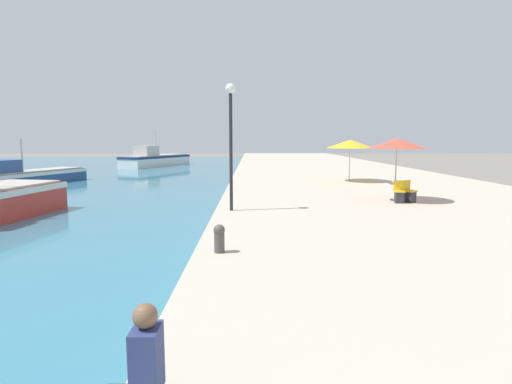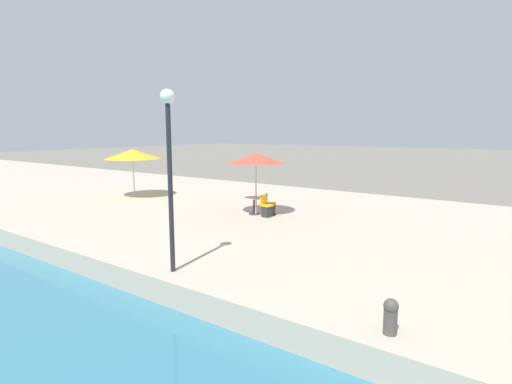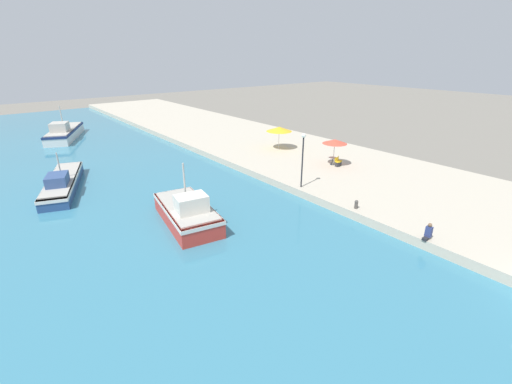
{
  "view_description": "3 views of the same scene",
  "coord_description": "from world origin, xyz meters",
  "px_view_note": "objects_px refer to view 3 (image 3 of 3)",
  "views": [
    {
      "loc": [
        1.35,
        3.21,
        3.25
      ],
      "look_at": [
        1.5,
        16.78,
        1.48
      ],
      "focal_mm": 28.0,
      "sensor_mm": 36.0,
      "label": 1
    },
    {
      "loc": [
        -6.15,
        10.27,
        4.24
      ],
      "look_at": [
        7.44,
        19.94,
        1.68
      ],
      "focal_mm": 28.0,
      "sensor_mm": 36.0,
      "label": 2
    },
    {
      "loc": [
        -19.1,
        -0.9,
        11.11
      ],
      "look_at": [
        -4.0,
        18.0,
        1.28
      ],
      "focal_mm": 24.0,
      "sensor_mm": 36.0,
      "label": 3
    }
  ],
  "objects_px": {
    "fishing_boat_far": "(64,132)",
    "cafe_table": "(332,160)",
    "cafe_chair_right": "(337,163)",
    "person_at_quay": "(428,232)",
    "fishing_boat_mid": "(62,182)",
    "cafe_umbrella_pink": "(335,142)",
    "fishing_boat_near": "(187,212)",
    "cafe_umbrella_white": "(279,129)",
    "lamppost": "(303,151)",
    "cafe_chair_left": "(340,162)",
    "mooring_bollard": "(356,204)"
  },
  "relations": [
    {
      "from": "fishing_boat_far",
      "to": "cafe_table",
      "type": "height_order",
      "value": "fishing_boat_far"
    },
    {
      "from": "mooring_bollard",
      "to": "cafe_umbrella_pink",
      "type": "bearing_deg",
      "value": 48.67
    },
    {
      "from": "fishing_boat_far",
      "to": "person_at_quay",
      "type": "xyz_separation_m",
      "value": [
        10.82,
        -45.81,
        0.23
      ]
    },
    {
      "from": "person_at_quay",
      "to": "mooring_bollard",
      "type": "xyz_separation_m",
      "value": [
        0.3,
        5.38,
        -0.12
      ]
    },
    {
      "from": "cafe_umbrella_pink",
      "to": "cafe_chair_left",
      "type": "bearing_deg",
      "value": -43.71
    },
    {
      "from": "fishing_boat_mid",
      "to": "cafe_chair_right",
      "type": "xyz_separation_m",
      "value": [
        22.31,
        -12.0,
        0.31
      ]
    },
    {
      "from": "cafe_table",
      "to": "cafe_chair_right",
      "type": "distance_m",
      "value": 0.75
    },
    {
      "from": "fishing_boat_far",
      "to": "fishing_boat_near",
      "type": "bearing_deg",
      "value": -64.3
    },
    {
      "from": "fishing_boat_far",
      "to": "cafe_umbrella_white",
      "type": "height_order",
      "value": "fishing_boat_far"
    },
    {
      "from": "fishing_boat_mid",
      "to": "cafe_umbrella_pink",
      "type": "bearing_deg",
      "value": -8.14
    },
    {
      "from": "cafe_chair_right",
      "to": "mooring_bollard",
      "type": "relative_size",
      "value": 1.39
    },
    {
      "from": "fishing_boat_near",
      "to": "lamppost",
      "type": "height_order",
      "value": "lamppost"
    },
    {
      "from": "cafe_umbrella_pink",
      "to": "lamppost",
      "type": "bearing_deg",
      "value": -161.78
    },
    {
      "from": "fishing_boat_mid",
      "to": "cafe_chair_right",
      "type": "relative_size",
      "value": 11.29
    },
    {
      "from": "mooring_bollard",
      "to": "lamppost",
      "type": "distance_m",
      "value": 6.17
    },
    {
      "from": "lamppost",
      "to": "cafe_table",
      "type": "bearing_deg",
      "value": 19.26
    },
    {
      "from": "cafe_table",
      "to": "cafe_chair_left",
      "type": "distance_m",
      "value": 0.75
    },
    {
      "from": "fishing_boat_mid",
      "to": "lamppost",
      "type": "bearing_deg",
      "value": -22.47
    },
    {
      "from": "fishing_boat_mid",
      "to": "cafe_table",
      "type": "xyz_separation_m",
      "value": [
        22.41,
        -11.28,
        0.52
      ]
    },
    {
      "from": "fishing_boat_near",
      "to": "cafe_umbrella_white",
      "type": "xyz_separation_m",
      "value": [
        16.92,
        9.25,
        2.1
      ]
    },
    {
      "from": "cafe_table",
      "to": "lamppost",
      "type": "height_order",
      "value": "lamppost"
    },
    {
      "from": "lamppost",
      "to": "person_at_quay",
      "type": "bearing_deg",
      "value": -91.58
    },
    {
      "from": "cafe_umbrella_pink",
      "to": "person_at_quay",
      "type": "xyz_separation_m",
      "value": [
        -7.13,
        -13.15,
        -1.96
      ]
    },
    {
      "from": "fishing_boat_mid",
      "to": "lamppost",
      "type": "distance_m",
      "value": 20.91
    },
    {
      "from": "cafe_umbrella_white",
      "to": "cafe_chair_right",
      "type": "height_order",
      "value": "cafe_umbrella_white"
    },
    {
      "from": "fishing_boat_near",
      "to": "cafe_chair_left",
      "type": "height_order",
      "value": "fishing_boat_near"
    },
    {
      "from": "fishing_boat_near",
      "to": "fishing_boat_far",
      "type": "xyz_separation_m",
      "value": [
        -1.08,
        33.76,
        0.01
      ]
    },
    {
      "from": "fishing_boat_mid",
      "to": "fishing_boat_near",
      "type": "bearing_deg",
      "value": -47.52
    },
    {
      "from": "person_at_quay",
      "to": "lamppost",
      "type": "relative_size",
      "value": 0.23
    },
    {
      "from": "fishing_boat_far",
      "to": "cafe_umbrella_white",
      "type": "relative_size",
      "value": 3.68
    },
    {
      "from": "fishing_boat_far",
      "to": "lamppost",
      "type": "height_order",
      "value": "lamppost"
    },
    {
      "from": "fishing_boat_near",
      "to": "lamppost",
      "type": "bearing_deg",
      "value": 3.27
    },
    {
      "from": "fishing_boat_mid",
      "to": "mooring_bollard",
      "type": "distance_m",
      "value": 24.69
    },
    {
      "from": "fishing_boat_near",
      "to": "cafe_umbrella_pink",
      "type": "bearing_deg",
      "value": 13.52
    },
    {
      "from": "cafe_chair_right",
      "to": "person_at_quay",
      "type": "relative_size",
      "value": 0.87
    },
    {
      "from": "cafe_umbrella_white",
      "to": "cafe_chair_left",
      "type": "relative_size",
      "value": 3.25
    },
    {
      "from": "cafe_umbrella_pink",
      "to": "mooring_bollard",
      "type": "bearing_deg",
      "value": -131.33
    },
    {
      "from": "fishing_boat_near",
      "to": "cafe_umbrella_white",
      "type": "relative_size",
      "value": 2.46
    },
    {
      "from": "fishing_boat_far",
      "to": "cafe_umbrella_pink",
      "type": "relative_size",
      "value": 4.12
    },
    {
      "from": "cafe_umbrella_pink",
      "to": "cafe_chair_right",
      "type": "xyz_separation_m",
      "value": [
        -0.01,
        -0.55,
        -2.1
      ]
    },
    {
      "from": "fishing_boat_near",
      "to": "cafe_umbrella_pink",
      "type": "height_order",
      "value": "fishing_boat_near"
    },
    {
      "from": "fishing_boat_mid",
      "to": "fishing_boat_far",
      "type": "xyz_separation_m",
      "value": [
        4.37,
        21.21,
        0.22
      ]
    },
    {
      "from": "mooring_bollard",
      "to": "lamppost",
      "type": "relative_size",
      "value": 0.14
    },
    {
      "from": "fishing_boat_near",
      "to": "cafe_chair_right",
      "type": "height_order",
      "value": "fishing_boat_near"
    },
    {
      "from": "fishing_boat_mid",
      "to": "cafe_umbrella_white",
      "type": "height_order",
      "value": "fishing_boat_mid"
    },
    {
      "from": "fishing_boat_mid",
      "to": "cafe_chair_right",
      "type": "bearing_deg",
      "value": -9.25
    },
    {
      "from": "cafe_chair_right",
      "to": "mooring_bollard",
      "type": "height_order",
      "value": "cafe_chair_right"
    },
    {
      "from": "cafe_umbrella_white",
      "to": "lamppost",
      "type": "bearing_deg",
      "value": -123.47
    },
    {
      "from": "fishing_boat_mid",
      "to": "fishing_boat_far",
      "type": "height_order",
      "value": "fishing_boat_far"
    },
    {
      "from": "fishing_boat_mid",
      "to": "lamppost",
      "type": "xyz_separation_m",
      "value": [
        15.49,
        -13.7,
        3.08
      ]
    }
  ]
}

